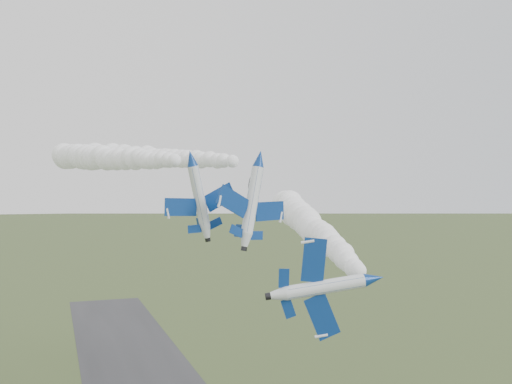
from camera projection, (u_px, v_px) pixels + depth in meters
jet_lead at (374, 279)px, 54.51m from camera, size 5.25×11.50×9.49m
smoke_trail_jet_lead at (311, 227)px, 88.18m from camera, size 20.49×62.39×5.60m
jet_pair_left at (191, 158)px, 73.04m from camera, size 10.06×12.12×3.52m
smoke_trail_jet_pair_left at (106, 158)px, 102.69m from camera, size 17.70×64.68×5.42m
jet_pair_right at (260, 158)px, 74.80m from camera, size 11.06×13.07×3.88m
smoke_trail_jet_pair_right at (145, 157)px, 99.13m from camera, size 23.05×53.91×4.64m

